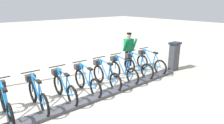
% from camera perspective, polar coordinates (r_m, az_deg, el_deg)
% --- Properties ---
extents(ground_plane, '(60.00, 60.00, 0.00)m').
position_cam_1_polar(ground_plane, '(6.21, -9.17, -11.89)').
color(ground_plane, '#BEB6A5').
extents(dock_rail_base, '(0.44, 9.13, 0.10)m').
position_cam_1_polar(dock_rail_base, '(6.19, -9.19, -11.49)').
color(dock_rail_base, '#47474C').
rests_on(dock_rail_base, ground).
extents(payment_kiosk, '(0.36, 0.52, 1.28)m').
position_cam_1_polar(payment_kiosk, '(9.32, 17.38, 1.69)').
color(payment_kiosk, '#38383D').
rests_on(payment_kiosk, ground).
extents(bike_docked_0, '(1.72, 0.54, 1.02)m').
position_cam_1_polar(bike_docked_0, '(8.94, 10.78, -0.03)').
color(bike_docked_0, black).
rests_on(bike_docked_0, ground).
extents(bike_docked_1, '(1.72, 0.54, 1.02)m').
position_cam_1_polar(bike_docked_1, '(8.34, 7.12, -1.09)').
color(bike_docked_1, black).
rests_on(bike_docked_1, ground).
extents(bike_docked_2, '(1.72, 0.54, 1.02)m').
position_cam_1_polar(bike_docked_2, '(7.77, 2.91, -2.29)').
color(bike_docked_2, black).
rests_on(bike_docked_2, ground).
extents(bike_docked_3, '(1.72, 0.54, 1.02)m').
position_cam_1_polar(bike_docked_3, '(7.26, -1.93, -3.66)').
color(bike_docked_3, black).
rests_on(bike_docked_3, ground).
extents(bike_docked_4, '(1.72, 0.54, 1.02)m').
position_cam_1_polar(bike_docked_4, '(6.82, -7.47, -5.19)').
color(bike_docked_4, black).
rests_on(bike_docked_4, ground).
extents(bike_docked_5, '(1.72, 0.54, 1.02)m').
position_cam_1_polar(bike_docked_5, '(6.45, -13.74, -6.85)').
color(bike_docked_5, black).
rests_on(bike_docked_5, ground).
extents(bike_docked_6, '(1.72, 0.54, 1.02)m').
position_cam_1_polar(bike_docked_6, '(6.17, -20.73, -8.60)').
color(bike_docked_6, black).
rests_on(bike_docked_6, ground).
extents(bike_docked_7, '(1.72, 0.54, 1.02)m').
position_cam_1_polar(bike_docked_7, '(5.99, -28.32, -10.33)').
color(bike_docked_7, black).
rests_on(bike_docked_7, ground).
extents(worker_near_rack, '(0.54, 0.67, 1.66)m').
position_cam_1_polar(worker_near_rack, '(9.16, 4.80, 3.70)').
color(worker_near_rack, white).
rests_on(worker_near_rack, ground).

